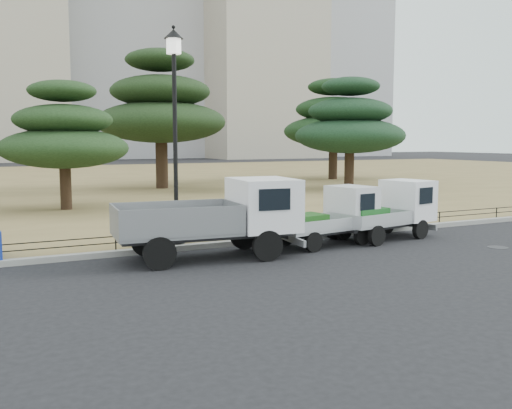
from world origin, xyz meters
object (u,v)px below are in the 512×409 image
truck_kei_front (332,216)px  street_lamp (175,101)px  truck_large (219,215)px  truck_kei_rear (390,210)px

truck_kei_front → street_lamp: size_ratio=0.57×
truck_large → truck_kei_rear: (6.22, 0.41, -0.25)m
truck_large → truck_kei_front: truck_large is taller
truck_large → truck_kei_front: bearing=10.2°
truck_kei_rear → street_lamp: bearing=158.7°
truck_kei_front → street_lamp: bearing=154.3°
truck_kei_front → street_lamp: 5.87m
truck_large → street_lamp: (-0.61, 1.75, 3.14)m
truck_large → truck_kei_rear: bearing=9.1°
street_lamp → truck_kei_rear: bearing=-11.1°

